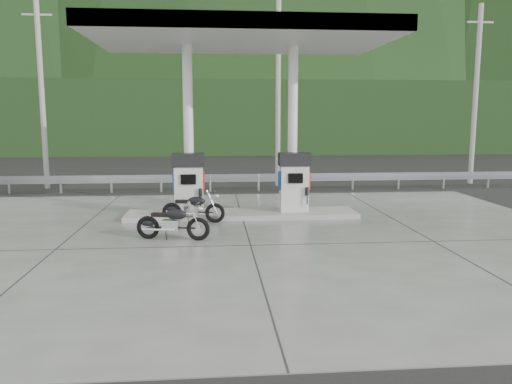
{
  "coord_description": "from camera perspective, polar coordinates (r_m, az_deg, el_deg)",
  "views": [
    {
      "loc": [
        -0.86,
        -12.48,
        3.02
      ],
      "look_at": [
        0.3,
        1.0,
        1.0
      ],
      "focal_mm": 35.0,
      "sensor_mm": 36.0,
      "label": 1
    }
  ],
  "objects": [
    {
      "name": "guardrail",
      "position": [
        20.63,
        -2.5,
        2.06
      ],
      "size": [
        26.0,
        0.16,
        1.42
      ],
      "primitive_type": null,
      "color": "gray",
      "rests_on": "ground"
    },
    {
      "name": "forested_hills",
      "position": [
        72.55,
        -4.26,
        6.09
      ],
      "size": [
        100.0,
        40.0,
        140.0
      ],
      "primitive_type": null,
      "color": "black",
      "rests_on": "ground"
    },
    {
      "name": "canopy_roof",
      "position": [
        15.19,
        -1.69,
        17.39
      ],
      "size": [
        8.5,
        5.0,
        0.4
      ],
      "primitive_type": "cube",
      "color": "silver",
      "rests_on": "canopy_column_left"
    },
    {
      "name": "canopy_column_left",
      "position": [
        15.4,
        -7.73,
        7.11
      ],
      "size": [
        0.3,
        0.3,
        5.0
      ],
      "primitive_type": "cylinder",
      "color": "white",
      "rests_on": "pump_island"
    },
    {
      "name": "road",
      "position": [
        24.18,
        -2.84,
        1.32
      ],
      "size": [
        60.0,
        7.0,
        0.01
      ],
      "primitive_type": "cube",
      "color": "black",
      "rests_on": "ground"
    },
    {
      "name": "gas_pump_right",
      "position": [
        15.3,
        4.37,
        1.15
      ],
      "size": [
        0.95,
        0.55,
        1.8
      ],
      "primitive_type": null,
      "color": "silver",
      "rests_on": "pump_island"
    },
    {
      "name": "forecourt_apron",
      "position": [
        12.87,
        -0.95,
        -5.04
      ],
      "size": [
        18.0,
        14.0,
        0.02
      ],
      "primitive_type": "cube",
      "color": "#60605C",
      "rests_on": "ground"
    },
    {
      "name": "tree_band",
      "position": [
        42.49,
        -3.8,
        8.46
      ],
      "size": [
        80.0,
        6.0,
        6.0
      ],
      "primitive_type": "cube",
      "color": "black",
      "rests_on": "ground"
    },
    {
      "name": "utility_pole_a",
      "position": [
        23.13,
        -23.29,
        10.25
      ],
      "size": [
        0.22,
        0.22,
        8.0
      ],
      "primitive_type": "cylinder",
      "color": "#979792",
      "rests_on": "ground"
    },
    {
      "name": "pump_island",
      "position": [
        15.29,
        -1.6,
        -2.54
      ],
      "size": [
        7.0,
        1.4,
        0.15
      ],
      "primitive_type": "cube",
      "color": "gray",
      "rests_on": "forecourt_apron"
    },
    {
      "name": "gas_pump_left",
      "position": [
        15.12,
        -7.68,
        1.01
      ],
      "size": [
        0.95,
        0.55,
        1.8
      ],
      "primitive_type": null,
      "color": "silver",
      "rests_on": "pump_island"
    },
    {
      "name": "utility_pole_c",
      "position": [
        24.99,
        23.8,
        10.04
      ],
      "size": [
        0.22,
        0.22,
        8.0
      ],
      "primitive_type": "cylinder",
      "color": "#979792",
      "rests_on": "ground"
    },
    {
      "name": "motorcycle_left",
      "position": [
        14.51,
        -7.18,
        -1.88
      ],
      "size": [
        1.77,
        0.8,
        0.81
      ],
      "primitive_type": null,
      "rotation": [
        0.0,
        0.0,
        -0.16
      ],
      "color": "black",
      "rests_on": "forecourt_apron"
    },
    {
      "name": "utility_pole_b",
      "position": [
        22.19,
        2.54,
        11.02
      ],
      "size": [
        0.22,
        0.22,
        8.0
      ],
      "primitive_type": "cylinder",
      "color": "#979792",
      "rests_on": "ground"
    },
    {
      "name": "canopy_column_right",
      "position": [
        15.58,
        4.2,
        7.18
      ],
      "size": [
        0.3,
        0.3,
        5.0
      ],
      "primitive_type": "cylinder",
      "color": "white",
      "rests_on": "pump_island"
    },
    {
      "name": "motorcycle_right",
      "position": [
        12.54,
        -9.49,
        -3.53
      ],
      "size": [
        1.82,
        0.92,
        0.83
      ],
      "primitive_type": null,
      "rotation": [
        0.0,
        0.0,
        -0.22
      ],
      "color": "black",
      "rests_on": "forecourt_apron"
    },
    {
      "name": "ground",
      "position": [
        12.87,
        -0.95,
        -5.08
      ],
      "size": [
        160.0,
        160.0,
        0.0
      ],
      "primitive_type": "plane",
      "color": "black",
      "rests_on": "ground"
    }
  ]
}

